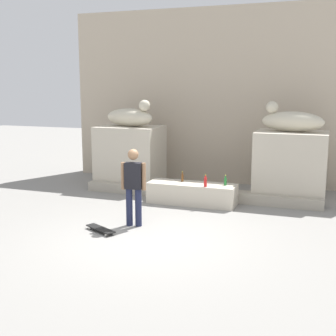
% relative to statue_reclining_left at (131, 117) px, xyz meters
% --- Properties ---
extents(ground_plane, '(40.00, 40.00, 0.00)m').
position_rel_statue_reclining_left_xyz_m(ground_plane, '(2.26, -4.15, -2.08)').
color(ground_plane, gray).
extents(facade_wall, '(9.55, 0.60, 5.28)m').
position_rel_statue_reclining_left_xyz_m(facade_wall, '(2.26, 1.78, 0.55)').
color(facade_wall, '#BDAD95').
rests_on(facade_wall, ground_plane).
extents(pedestal_left, '(1.81, 1.34, 1.80)m').
position_rel_statue_reclining_left_xyz_m(pedestal_left, '(-0.04, 0.01, -1.18)').
color(pedestal_left, beige).
rests_on(pedestal_left, ground_plane).
extents(pedestal_right, '(1.81, 1.34, 1.80)m').
position_rel_statue_reclining_left_xyz_m(pedestal_right, '(4.56, 0.01, -1.18)').
color(pedestal_right, beige).
rests_on(pedestal_right, ground_plane).
extents(statue_reclining_left, '(1.69, 0.94, 0.78)m').
position_rel_statue_reclining_left_xyz_m(statue_reclining_left, '(0.00, 0.00, 0.00)').
color(statue_reclining_left, beige).
rests_on(statue_reclining_left, pedestal_left).
extents(statue_reclining_right, '(1.67, 0.80, 0.78)m').
position_rel_statue_reclining_left_xyz_m(statue_reclining_right, '(4.53, 0.01, 0.00)').
color(statue_reclining_right, beige).
rests_on(statue_reclining_right, pedestal_right).
extents(ledge_block, '(2.25, 0.72, 0.53)m').
position_rel_statue_reclining_left_xyz_m(ledge_block, '(2.26, -1.27, -1.82)').
color(ledge_block, beige).
rests_on(ledge_block, ground_plane).
extents(skater, '(0.53, 0.26, 1.67)m').
position_rel_statue_reclining_left_xyz_m(skater, '(1.63, -3.47, -1.16)').
color(skater, '#1E233F').
rests_on(skater, ground_plane).
extents(skateboard, '(0.80, 0.55, 0.08)m').
position_rel_statue_reclining_left_xyz_m(skateboard, '(1.14, -4.09, -2.02)').
color(skateboard, black).
rests_on(skateboard, ground_plane).
extents(bottle_brown, '(0.06, 0.06, 0.27)m').
position_rel_statue_reclining_left_xyz_m(bottle_brown, '(1.97, -1.16, -1.45)').
color(bottle_brown, '#593314').
rests_on(bottle_brown, ledge_block).
extents(bottle_green, '(0.07, 0.07, 0.26)m').
position_rel_statue_reclining_left_xyz_m(bottle_green, '(3.11, -1.22, -1.45)').
color(bottle_green, '#1E722D').
rests_on(bottle_green, ledge_block).
extents(bottle_red, '(0.08, 0.08, 0.30)m').
position_rel_statue_reclining_left_xyz_m(bottle_red, '(2.68, -1.54, -1.43)').
color(bottle_red, red).
rests_on(bottle_red, ledge_block).
extents(stair_step, '(6.41, 0.50, 0.26)m').
position_rel_statue_reclining_left_xyz_m(stair_step, '(2.26, -0.68, -1.96)').
color(stair_step, '#A9A08F').
rests_on(stair_step, ground_plane).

